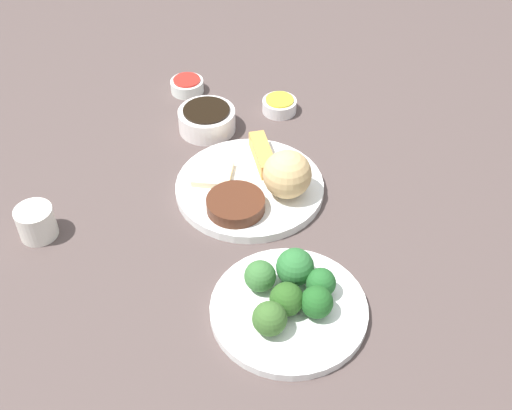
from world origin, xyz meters
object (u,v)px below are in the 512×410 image
broccoli_plate (289,309)px  sauce_ramekin_hot_mustard (279,106)px  teacup (36,222)px  main_plate (250,187)px  sauce_ramekin_sweet_and_sour (187,86)px  soy_sauce_bowl (207,120)px

broccoli_plate → sauce_ramekin_hot_mustard: bearing=123.5°
teacup → broccoli_plate: bearing=11.8°
main_plate → sauce_ramekin_sweet_and_sour: size_ratio=3.76×
sauce_ramekin_hot_mustard → teacup: teacup is taller
main_plate → soy_sauce_bowl: bearing=148.3°
soy_sauce_bowl → sauce_ramekin_hot_mustard: soy_sauce_bowl is taller
sauce_ramekin_hot_mustard → sauce_ramekin_sweet_and_sour: bearing=-167.3°
sauce_ramekin_sweet_and_sour → main_plate: bearing=-33.6°
main_plate → soy_sauce_bowl: soy_sauce_bowl is taller
main_plate → teacup: 0.35m
sauce_ramekin_sweet_and_sour → sauce_ramekin_hot_mustard: 0.20m
soy_sauce_bowl → teacup: teacup is taller
broccoli_plate → teacup: teacup is taller
sauce_ramekin_hot_mustard → teacup: (-0.14, -0.50, 0.01)m
sauce_ramekin_hot_mustard → teacup: bearing=-105.5°
soy_sauce_bowl → teacup: bearing=-98.5°
broccoli_plate → sauce_ramekin_hot_mustard: size_ratio=3.34×
main_plate → sauce_ramekin_sweet_and_sour: 0.34m
sauce_ramekin_sweet_and_sour → sauce_ramekin_hot_mustard: bearing=12.7°
soy_sauce_bowl → sauce_ramekin_hot_mustard: (0.08, 0.13, -0.01)m
broccoli_plate → sauce_ramekin_sweet_and_sour: sauce_ramekin_sweet_and_sour is taller
main_plate → sauce_ramekin_sweet_and_sour: bearing=146.4°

